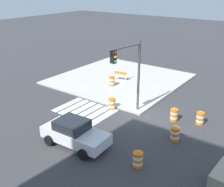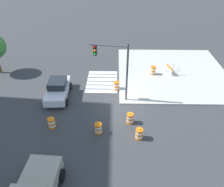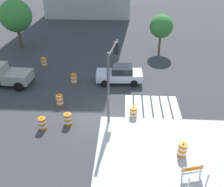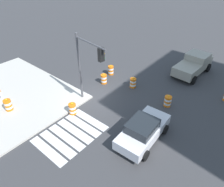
% 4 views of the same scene
% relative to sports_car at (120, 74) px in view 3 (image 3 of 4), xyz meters
% --- Properties ---
extents(ground_plane, '(120.00, 120.00, 0.00)m').
position_rel_sports_car_xyz_m(ground_plane, '(-1.25, -5.80, -0.81)').
color(ground_plane, '#38383A').
extents(sidewalk_corner, '(12.00, 12.00, 0.15)m').
position_rel_sports_car_xyz_m(sidewalk_corner, '(4.75, -11.80, -0.74)').
color(sidewalk_corner, '#BCB7AD').
rests_on(sidewalk_corner, ground).
extents(crosswalk_stripes, '(4.35, 3.20, 0.02)m').
position_rel_sports_car_xyz_m(crosswalk_stripes, '(2.75, -4.00, -0.80)').
color(crosswalk_stripes, silver).
rests_on(crosswalk_stripes, ground).
extents(sports_car, '(4.38, 2.30, 1.63)m').
position_rel_sports_car_xyz_m(sports_car, '(0.00, 0.00, 0.00)').
color(sports_car, silver).
rests_on(sports_car, ground).
extents(pickup_truck, '(5.26, 2.58, 1.92)m').
position_rel_sports_car_xyz_m(pickup_truck, '(-10.95, -1.01, 0.16)').
color(pickup_truck, gray).
rests_on(pickup_truck, ground).
extents(traffic_barrel_near_corner, '(0.56, 0.56, 1.02)m').
position_rel_sports_car_xyz_m(traffic_barrel_near_corner, '(-8.16, 3.05, -0.36)').
color(traffic_barrel_near_corner, orange).
rests_on(traffic_barrel_near_corner, ground).
extents(traffic_barrel_crosswalk_end, '(0.56, 0.56, 1.02)m').
position_rel_sports_car_xyz_m(traffic_barrel_crosswalk_end, '(-3.63, -6.63, -0.36)').
color(traffic_barrel_crosswalk_end, orange).
rests_on(traffic_barrel_crosswalk_end, ground).
extents(traffic_barrel_median_near, '(0.56, 0.56, 1.02)m').
position_rel_sports_car_xyz_m(traffic_barrel_median_near, '(1.19, -5.52, -0.36)').
color(traffic_barrel_median_near, orange).
rests_on(traffic_barrel_median_near, ground).
extents(traffic_barrel_median_far, '(0.56, 0.56, 1.02)m').
position_rel_sports_car_xyz_m(traffic_barrel_median_far, '(-5.36, -7.23, -0.36)').
color(traffic_barrel_median_far, orange).
rests_on(traffic_barrel_median_far, ground).
extents(traffic_barrel_far_curb, '(0.56, 0.56, 1.02)m').
position_rel_sports_car_xyz_m(traffic_barrel_far_curb, '(-4.31, -0.41, -0.36)').
color(traffic_barrel_far_curb, orange).
rests_on(traffic_barrel_far_curb, ground).
extents(traffic_barrel_lane_center, '(0.56, 0.56, 1.02)m').
position_rel_sports_car_xyz_m(traffic_barrel_lane_center, '(-4.82, -4.14, -0.36)').
color(traffic_barrel_lane_center, orange).
rests_on(traffic_barrel_lane_center, ground).
extents(traffic_barrel_on_sidewalk, '(0.56, 0.56, 1.02)m').
position_rel_sports_car_xyz_m(traffic_barrel_on_sidewalk, '(4.16, -9.52, -0.21)').
color(traffic_barrel_on_sidewalk, orange).
rests_on(traffic_barrel_on_sidewalk, sidewalk_corner).
extents(construction_barricade, '(1.39, 1.06, 1.00)m').
position_rel_sports_car_xyz_m(construction_barricade, '(4.41, -11.47, -0.09)').
color(construction_barricade, silver).
rests_on(construction_barricade, sidewalk_corner).
extents(traffic_light_pole, '(0.69, 3.26, 5.50)m').
position_rel_sports_car_xyz_m(traffic_light_pole, '(-0.49, -5.27, 3.10)').
color(traffic_light_pole, '#4C4C51').
rests_on(traffic_light_pole, sidewalk_corner).
extents(street_tree_streetside_near, '(3.76, 3.76, 5.79)m').
position_rel_sports_car_xyz_m(street_tree_streetside_near, '(-12.46, 8.12, 3.07)').
color(street_tree_streetside_near, brown).
rests_on(street_tree_streetside_near, ground).
extents(street_tree_streetside_mid, '(2.64, 2.64, 4.45)m').
position_rel_sports_car_xyz_m(street_tree_streetside_mid, '(4.45, 7.53, 2.30)').
color(street_tree_streetside_mid, brown).
rests_on(street_tree_streetside_mid, ground).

